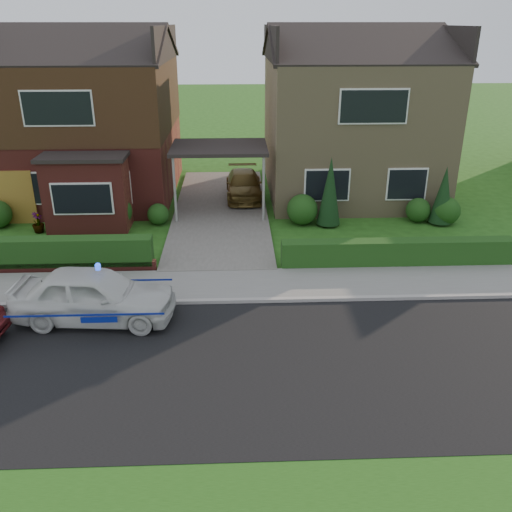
{
  "coord_description": "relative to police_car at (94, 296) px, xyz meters",
  "views": [
    {
      "loc": [
        0.6,
        -10.46,
        7.35
      ],
      "look_at": [
        1.16,
        3.5,
        1.24
      ],
      "focal_mm": 38.0,
      "sensor_mm": 36.0,
      "label": 1
    }
  ],
  "objects": [
    {
      "name": "garage_door",
      "position": [
        -5.11,
        7.69,
        0.33
      ],
      "size": [
        2.2,
        0.1,
        2.1
      ],
      "primitive_type": "cube",
      "color": "brown",
      "rests_on": "ground"
    },
    {
      "name": "carport_link",
      "position": [
        3.14,
        8.69,
        1.93
      ],
      "size": [
        3.8,
        3.0,
        2.77
      ],
      "color": "black",
      "rests_on": "ground"
    },
    {
      "name": "potted_plant_a",
      "position": [
        -0.91,
        6.73,
        -0.36
      ],
      "size": [
        0.4,
        0.28,
        0.72
      ],
      "primitive_type": "imported",
      "rotation": [
        0.0,
        0.0,
        -0.08
      ],
      "color": "gray",
      "rests_on": "ground"
    },
    {
      "name": "shrub_right_mid",
      "position": [
        10.94,
        7.23,
        -0.24
      ],
      "size": [
        0.96,
        0.96,
        0.96
      ],
      "primitive_type": "sphere",
      "color": "#183611",
      "rests_on": "ground"
    },
    {
      "name": "potted_plant_c",
      "position": [
        -3.64,
        6.6,
        -0.34
      ],
      "size": [
        0.51,
        0.51,
        0.77
      ],
      "primitive_type": "imported",
      "rotation": [
        0.0,
        0.0,
        1.36
      ],
      "color": "gray",
      "rests_on": "ground"
    },
    {
      "name": "shrub_left_near",
      "position": [
        0.74,
        7.33,
        -0.3
      ],
      "size": [
        0.84,
        0.84,
        0.84
      ],
      "primitive_type": "sphere",
      "color": "#183611",
      "rests_on": "ground"
    },
    {
      "name": "police_car",
      "position": [
        0.0,
        0.0,
        0.0
      ],
      "size": [
        3.9,
        4.36,
        1.61
      ],
      "rotation": [
        0.0,
        0.0,
        1.49
      ],
      "color": "silver",
      "rests_on": "ground"
    },
    {
      "name": "kerb",
      "position": [
        3.14,
        0.78,
        -0.66
      ],
      "size": [
        60.0,
        0.16,
        0.12
      ],
      "primitive_type": "cube",
      "color": "#9E9993",
      "rests_on": "ground"
    },
    {
      "name": "house_right",
      "position": [
        8.94,
        11.73,
        2.94
      ],
      "size": [
        7.5,
        8.06,
        7.25
      ],
      "color": "tan",
      "rests_on": "ground"
    },
    {
      "name": "potted_plant_b",
      "position": [
        0.64,
        3.97,
        -0.36
      ],
      "size": [
        0.51,
        0.5,
        0.72
      ],
      "primitive_type": "imported",
      "rotation": [
        0.0,
        0.0,
        0.67
      ],
      "color": "gray",
      "rests_on": "ground"
    },
    {
      "name": "shrub_left_mid",
      "position": [
        -0.86,
        7.03,
        -0.06
      ],
      "size": [
        1.32,
        1.32,
        1.32
      ],
      "primitive_type": "sphere",
      "color": "#183611",
      "rests_on": "ground"
    },
    {
      "name": "shrub_right_far",
      "position": [
        11.94,
        6.93,
        -0.18
      ],
      "size": [
        1.08,
        1.08,
        1.08
      ],
      "primitive_type": "sphere",
      "color": "#183611",
      "rests_on": "ground"
    },
    {
      "name": "shrub_right_near",
      "position": [
        6.34,
        7.13,
        -0.12
      ],
      "size": [
        1.2,
        1.2,
        1.2
      ],
      "primitive_type": "sphere",
      "color": "#183611",
      "rests_on": "ground"
    },
    {
      "name": "dwarf_wall",
      "position": [
        -2.66,
        3.03,
        -0.54
      ],
      "size": [
        7.7,
        0.25,
        0.36
      ],
      "primitive_type": "cube",
      "color": "maroon",
      "rests_on": "ground"
    },
    {
      "name": "conifer_b",
      "position": [
        11.74,
        6.93,
        0.38
      ],
      "size": [
        0.9,
        0.9,
        2.2
      ],
      "primitive_type": "cone",
      "color": "black",
      "rests_on": "ground"
    },
    {
      "name": "ground",
      "position": [
        3.14,
        -2.27,
        -0.72
      ],
      "size": [
        120.0,
        120.0,
        0.0
      ],
      "primitive_type": "plane",
      "color": "#215015",
      "rests_on": "ground"
    },
    {
      "name": "hedge_left",
      "position": [
        -2.66,
        3.18,
        -0.72
      ],
      "size": [
        7.5,
        0.55,
        0.9
      ],
      "primitive_type": "cube",
      "color": "#183611",
      "rests_on": "ground"
    },
    {
      "name": "sidewalk",
      "position": [
        3.14,
        1.83,
        -0.67
      ],
      "size": [
        60.0,
        2.0,
        0.1
      ],
      "primitive_type": "cube",
      "color": "slate",
      "rests_on": "ground"
    },
    {
      "name": "conifer_a",
      "position": [
        7.34,
        6.93,
        0.58
      ],
      "size": [
        0.9,
        0.9,
        2.6
      ],
      "primitive_type": "cone",
      "color": "black",
      "rests_on": "ground"
    },
    {
      "name": "driveway_car",
      "position": [
        4.14,
        10.41,
        -0.05
      ],
      "size": [
        1.62,
        3.82,
        1.1
      ],
      "primitive_type": "imported",
      "rotation": [
        0.0,
        0.0,
        0.02
      ],
      "color": "brown",
      "rests_on": "driveway"
    },
    {
      "name": "road",
      "position": [
        3.14,
        -2.27,
        -0.72
      ],
      "size": [
        60.0,
        6.0,
        0.02
      ],
      "primitive_type": "cube",
      "color": "black",
      "rests_on": "ground"
    },
    {
      "name": "driveway",
      "position": [
        3.14,
        8.73,
        -0.66
      ],
      "size": [
        3.8,
        12.0,
        0.12
      ],
      "primitive_type": "cube",
      "color": "#666059",
      "rests_on": "ground"
    },
    {
      "name": "hedge_right",
      "position": [
        8.94,
        3.08,
        -0.72
      ],
      "size": [
        7.5,
        0.55,
        0.8
      ],
      "primitive_type": "cube",
      "color": "#183611",
      "rests_on": "ground"
    },
    {
      "name": "house_left",
      "position": [
        -2.64,
        11.63,
        3.09
      ],
      "size": [
        7.5,
        9.53,
        7.25
      ],
      "color": "maroon",
      "rests_on": "ground"
    }
  ]
}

